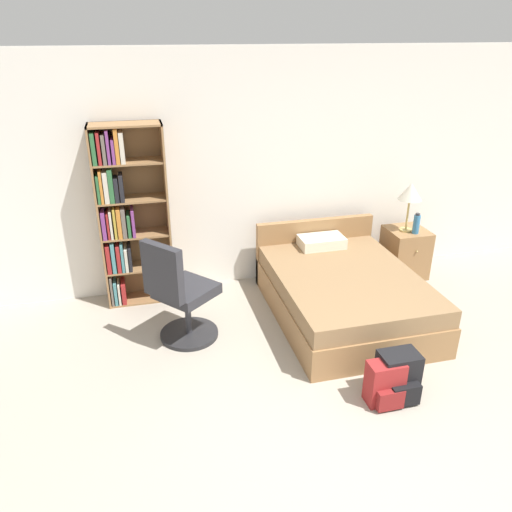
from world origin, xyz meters
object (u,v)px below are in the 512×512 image
object	(u,v)px
bed	(342,291)
nightstand	(405,252)
water_bottle	(416,224)
office_chair	(180,296)
bookshelf	(124,215)
backpack_black	(398,377)
backpack_red	(385,384)
table_lamp	(410,193)

from	to	relation	value
bed	nightstand	bearing A→B (deg)	31.58
nightstand	water_bottle	size ratio (longest dim) A/B	2.38
office_chair	bookshelf	bearing A→B (deg)	115.24
nightstand	backpack_black	world-z (taller)	nightstand
office_chair	nightstand	xyz separation A→B (m)	(2.77, 0.76, -0.19)
bookshelf	bed	world-z (taller)	bookshelf
backpack_black	water_bottle	bearing A→B (deg)	57.53
office_chair	backpack_black	distance (m)	2.04
bookshelf	office_chair	size ratio (longest dim) A/B	1.80
office_chair	nightstand	size ratio (longest dim) A/B	1.83
water_bottle	office_chair	bearing A→B (deg)	-166.99
bookshelf	nightstand	world-z (taller)	bookshelf
bookshelf	water_bottle	distance (m)	3.26
bookshelf	backpack_red	size ratio (longest dim) A/B	5.20
nightstand	office_chair	bearing A→B (deg)	-164.60
bed	backpack_red	bearing A→B (deg)	-98.73
backpack_black	backpack_red	world-z (taller)	backpack_black
table_lamp	office_chair	bearing A→B (deg)	-164.65
office_chair	water_bottle	xyz separation A→B (m)	(2.80, 0.65, 0.21)
bed	office_chair	world-z (taller)	office_chair
office_chair	water_bottle	distance (m)	2.88
office_chair	backpack_red	size ratio (longest dim) A/B	2.88
bookshelf	nightstand	bearing A→B (deg)	-2.87
water_bottle	backpack_red	bearing A→B (deg)	-124.68
nightstand	table_lamp	distance (m)	0.75
bed	bookshelf	bearing A→B (deg)	158.43
bookshelf	backpack_red	world-z (taller)	bookshelf
bed	nightstand	size ratio (longest dim) A/B	3.27
office_chair	table_lamp	world-z (taller)	table_lamp
bookshelf	backpack_black	xyz separation A→B (m)	(2.04, -2.16, -0.81)
bookshelf	table_lamp	world-z (taller)	bookshelf
nightstand	water_bottle	distance (m)	0.42
nightstand	table_lamp	world-z (taller)	table_lamp
bed	office_chair	size ratio (longest dim) A/B	1.79
bed	backpack_black	world-z (taller)	bed
bookshelf	water_bottle	world-z (taller)	bookshelf
table_lamp	backpack_red	size ratio (longest dim) A/B	1.56
bed	backpack_black	xyz separation A→B (m)	(-0.07, -1.32, -0.07)
bed	table_lamp	bearing A→B (deg)	32.00
bed	backpack_red	distance (m)	1.39
bookshelf	bed	xyz separation A→B (m)	(2.11, -0.83, -0.74)
backpack_black	bookshelf	bearing A→B (deg)	133.36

